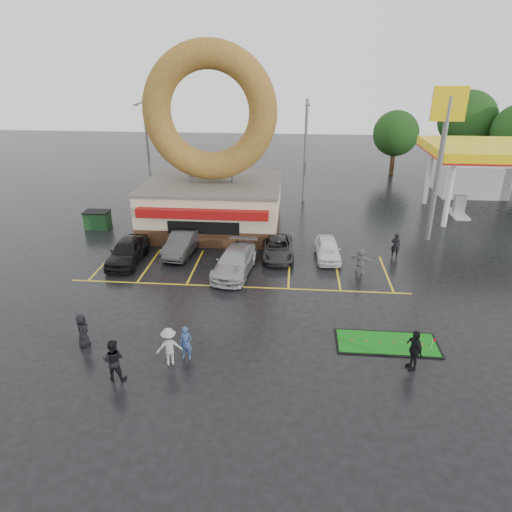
# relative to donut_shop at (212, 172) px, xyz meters

# --- Properties ---
(ground) EXTENTS (120.00, 120.00, 0.00)m
(ground) POSITION_rel_donut_shop_xyz_m (3.00, -12.97, -4.46)
(ground) COLOR black
(ground) RESTS_ON ground
(donut_shop) EXTENTS (10.20, 8.70, 13.50)m
(donut_shop) POSITION_rel_donut_shop_xyz_m (0.00, 0.00, 0.00)
(donut_shop) COLOR #472B19
(donut_shop) RESTS_ON ground
(gas_station) EXTENTS (12.30, 13.65, 5.90)m
(gas_station) POSITION_rel_donut_shop_xyz_m (23.00, 7.97, -0.77)
(gas_station) COLOR silver
(gas_station) RESTS_ON ground
(shell_sign) EXTENTS (2.20, 0.36, 10.60)m
(shell_sign) POSITION_rel_donut_shop_xyz_m (16.00, -0.97, 2.91)
(shell_sign) COLOR slate
(shell_sign) RESTS_ON ground
(streetlight_left) EXTENTS (0.40, 2.21, 9.00)m
(streetlight_left) POSITION_rel_donut_shop_xyz_m (-7.00, 6.95, 0.32)
(streetlight_left) COLOR slate
(streetlight_left) RESTS_ON ground
(streetlight_mid) EXTENTS (0.40, 2.21, 9.00)m
(streetlight_mid) POSITION_rel_donut_shop_xyz_m (7.00, 7.95, 0.32)
(streetlight_mid) COLOR slate
(streetlight_mid) RESTS_ON ground
(streetlight_right) EXTENTS (0.40, 2.21, 9.00)m
(streetlight_right) POSITION_rel_donut_shop_xyz_m (19.00, 8.95, 0.32)
(streetlight_right) COLOR slate
(streetlight_right) RESTS_ON ground
(tree_far_c) EXTENTS (6.30, 6.30, 9.00)m
(tree_far_c) POSITION_rel_donut_shop_xyz_m (25.00, 21.03, 1.37)
(tree_far_c) COLOR #332114
(tree_far_c) RESTS_ON ground
(tree_far_d) EXTENTS (4.90, 4.90, 7.00)m
(tree_far_d) POSITION_rel_donut_shop_xyz_m (17.00, 19.03, 0.07)
(tree_far_d) COLOR #332114
(tree_far_d) RESTS_ON ground
(car_black) EXTENTS (1.89, 4.65, 1.58)m
(car_black) POSITION_rel_donut_shop_xyz_m (-4.47, -6.74, -3.68)
(car_black) COLOR black
(car_black) RESTS_ON ground
(car_dgrey) EXTENTS (2.12, 4.67, 1.49)m
(car_dgrey) POSITION_rel_donut_shop_xyz_m (-1.27, -4.97, -3.72)
(car_dgrey) COLOR #2F2F31
(car_dgrey) RESTS_ON ground
(car_silver) EXTENTS (2.74, 5.35, 1.49)m
(car_silver) POSITION_rel_donut_shop_xyz_m (2.64, -7.67, -3.72)
(car_silver) COLOR #9E9EA2
(car_silver) RESTS_ON ground
(car_grey) EXTENTS (2.31, 4.54, 1.23)m
(car_grey) POSITION_rel_donut_shop_xyz_m (5.17, -4.97, -3.85)
(car_grey) COLOR #292A2C
(car_grey) RESTS_ON ground
(car_white) EXTENTS (1.74, 3.96, 1.33)m
(car_white) POSITION_rel_donut_shop_xyz_m (8.48, -4.97, -3.80)
(car_white) COLOR white
(car_white) RESTS_ON ground
(person_blue) EXTENTS (0.58, 0.39, 1.59)m
(person_blue) POSITION_rel_donut_shop_xyz_m (1.61, -16.54, -3.67)
(person_blue) COLOR navy
(person_blue) RESTS_ON ground
(person_blackjkt) EXTENTS (0.94, 0.74, 1.87)m
(person_blackjkt) POSITION_rel_donut_shop_xyz_m (-1.03, -18.18, -3.53)
(person_blackjkt) COLOR black
(person_blackjkt) RESTS_ON ground
(person_hoodie) EXTENTS (1.30, 1.00, 1.77)m
(person_hoodie) POSITION_rel_donut_shop_xyz_m (0.99, -17.00, -3.58)
(person_hoodie) COLOR gray
(person_hoodie) RESTS_ON ground
(person_bystander) EXTENTS (0.67, 0.89, 1.63)m
(person_bystander) POSITION_rel_donut_shop_xyz_m (-3.33, -16.00, -3.65)
(person_bystander) COLOR black
(person_bystander) RESTS_ON ground
(person_cameraman) EXTENTS (0.77, 1.19, 1.88)m
(person_cameraman) POSITION_rel_donut_shop_xyz_m (11.45, -16.40, -3.52)
(person_cameraman) COLOR black
(person_cameraman) RESTS_ON ground
(person_walker_near) EXTENTS (1.54, 1.10, 1.60)m
(person_walker_near) POSITION_rel_donut_shop_xyz_m (10.38, -6.97, -3.66)
(person_walker_near) COLOR gray
(person_walker_near) RESTS_ON ground
(person_walker_far) EXTENTS (0.67, 0.53, 1.63)m
(person_walker_far) POSITION_rel_donut_shop_xyz_m (13.00, -4.30, -3.65)
(person_walker_far) COLOR black
(person_walker_far) RESTS_ON ground
(dumpster) EXTENTS (1.82, 1.23, 1.30)m
(dumpster) POSITION_rel_donut_shop_xyz_m (-9.00, -0.70, -3.81)
(dumpster) COLOR #1A4620
(dumpster) RESTS_ON ground
(putting_green) EXTENTS (4.76, 2.07, 0.59)m
(putting_green) POSITION_rel_donut_shop_xyz_m (10.71, -14.67, -4.43)
(putting_green) COLOR black
(putting_green) RESTS_ON ground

